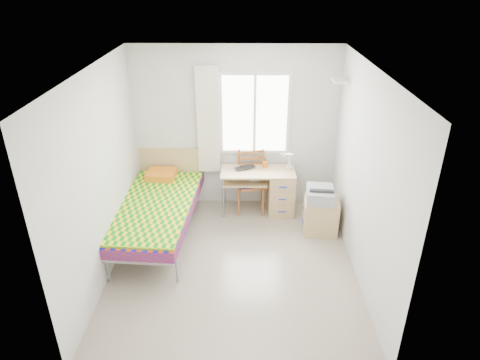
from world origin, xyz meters
name	(u,v)px	position (x,y,z in m)	size (l,w,h in m)	color
floor	(233,265)	(0.00, 0.00, 0.00)	(3.50, 3.50, 0.00)	#BCAD93
ceiling	(231,70)	(0.00, 0.00, 2.60)	(3.50, 3.50, 0.00)	white
wall_back	(235,129)	(0.00, 1.75, 1.30)	(3.20, 3.20, 0.00)	silver
wall_left	(101,177)	(-1.60, 0.00, 1.30)	(3.50, 3.50, 0.00)	silver
wall_right	(365,179)	(1.60, 0.00, 1.30)	(3.50, 3.50, 0.00)	silver
window	(255,114)	(0.30, 1.73, 1.55)	(1.10, 0.04, 1.30)	white
curtain	(208,121)	(-0.42, 1.68, 1.45)	(0.35, 0.05, 1.70)	beige
floating_shelf	(340,81)	(1.49, 1.40, 2.15)	(0.20, 0.32, 0.03)	white
bed	(157,206)	(-1.13, 0.73, 0.47)	(1.20, 2.32, 0.98)	#999BA1
desk	(277,190)	(0.66, 1.42, 0.40)	(1.17, 0.54, 0.73)	tan
chair	(251,178)	(0.26, 1.51, 0.56)	(0.52, 0.52, 1.00)	#9C531E
cabinet	(320,215)	(1.28, 0.85, 0.27)	(0.52, 0.47, 0.53)	tan
printer	(320,194)	(1.25, 0.84, 0.63)	(0.43, 0.48, 0.19)	#AEB1B6
laptop	(246,169)	(0.17, 1.46, 0.74)	(0.33, 0.21, 0.03)	black
pen_cup	(265,165)	(0.47, 1.55, 0.77)	(0.08, 0.08, 0.09)	orange
task_lamp	(286,158)	(0.79, 1.39, 0.96)	(0.21, 0.31, 0.37)	white
book	(248,178)	(0.20, 1.42, 0.59)	(0.16, 0.22, 0.02)	gray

